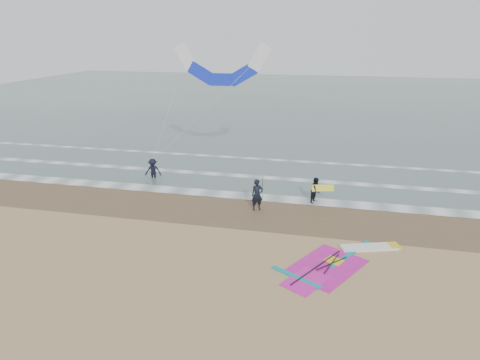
% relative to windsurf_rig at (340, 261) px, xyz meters
% --- Properties ---
extents(ground, '(120.00, 120.00, 0.00)m').
position_rel_windsurf_rig_xyz_m(ground, '(-4.87, -1.24, -0.04)').
color(ground, tan).
rests_on(ground, ground).
extents(sea_water, '(120.00, 80.00, 0.02)m').
position_rel_windsurf_rig_xyz_m(sea_water, '(-4.87, 46.76, -0.02)').
color(sea_water, '#47605E').
rests_on(sea_water, ground).
extents(wet_sand_band, '(120.00, 5.00, 0.01)m').
position_rel_windsurf_rig_xyz_m(wet_sand_band, '(-4.87, 4.76, -0.03)').
color(wet_sand_band, brown).
rests_on(wet_sand_band, ground).
extents(foam_waterline, '(120.00, 9.15, 0.02)m').
position_rel_windsurf_rig_xyz_m(foam_waterline, '(-4.87, 9.21, -0.01)').
color(foam_waterline, white).
rests_on(foam_waterline, ground).
extents(windsurf_rig, '(5.74, 5.44, 0.14)m').
position_rel_windsurf_rig_xyz_m(windsurf_rig, '(0.00, 0.00, 0.00)').
color(windsurf_rig, white).
rests_on(windsurf_rig, ground).
extents(person_standing, '(0.79, 0.68, 1.84)m').
position_rel_windsurf_rig_xyz_m(person_standing, '(-4.68, 5.02, 0.88)').
color(person_standing, black).
rests_on(person_standing, ground).
extents(person_walking, '(0.86, 0.94, 1.57)m').
position_rel_windsurf_rig_xyz_m(person_walking, '(-1.45, 6.91, 0.75)').
color(person_walking, black).
rests_on(person_walking, ground).
extents(person_wading, '(1.25, 0.87, 1.77)m').
position_rel_windsurf_rig_xyz_m(person_wading, '(-12.79, 8.99, 0.85)').
color(person_wading, black).
rests_on(person_wading, ground).
extents(held_pole, '(0.17, 0.86, 1.82)m').
position_rel_windsurf_rig_xyz_m(held_pole, '(-4.38, 5.02, 1.31)').
color(held_pole, black).
rests_on(held_pole, ground).
extents(carried_kiteboard, '(1.30, 0.51, 0.39)m').
position_rel_windsurf_rig_xyz_m(carried_kiteboard, '(-1.05, 6.81, 0.96)').
color(carried_kiteboard, yellow).
rests_on(carried_kiteboard, ground).
extents(surf_kite, '(7.69, 3.50, 7.91)m').
position_rel_windsurf_rig_xyz_m(surf_kite, '(-8.63, 12.40, 7.26)').
color(surf_kite, white).
rests_on(surf_kite, ground).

